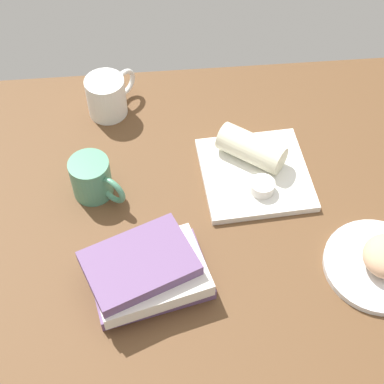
% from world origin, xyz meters
% --- Properties ---
extents(dining_table, '(1.10, 0.90, 0.04)m').
position_xyz_m(dining_table, '(0.00, 0.00, 0.02)').
color(dining_table, brown).
rests_on(dining_table, ground).
extents(round_plate, '(0.21, 0.21, 0.01)m').
position_xyz_m(round_plate, '(-0.27, 0.16, 0.05)').
color(round_plate, white).
rests_on(round_plate, dining_table).
extents(square_plate, '(0.24, 0.24, 0.02)m').
position_xyz_m(square_plate, '(-0.07, -0.09, 0.05)').
color(square_plate, white).
rests_on(square_plate, dining_table).
extents(sauce_cup, '(0.05, 0.05, 0.03)m').
position_xyz_m(sauce_cup, '(-0.08, -0.04, 0.07)').
color(sauce_cup, silver).
rests_on(sauce_cup, square_plate).
extents(breakfast_wrap, '(0.15, 0.14, 0.06)m').
position_xyz_m(breakfast_wrap, '(-0.07, -0.13, 0.09)').
color(breakfast_wrap, beige).
rests_on(breakfast_wrap, square_plate).
extents(book_stack, '(0.25, 0.20, 0.09)m').
position_xyz_m(book_stack, '(0.17, 0.16, 0.08)').
color(book_stack, '#6B4C7A').
rests_on(book_stack, dining_table).
extents(coffee_mug, '(0.11, 0.11, 0.09)m').
position_xyz_m(coffee_mug, '(0.27, -0.07, 0.09)').
color(coffee_mug, '#4C8C6B').
rests_on(coffee_mug, dining_table).
extents(second_mug, '(0.12, 0.12, 0.10)m').
position_xyz_m(second_mug, '(0.24, -0.32, 0.09)').
color(second_mug, white).
rests_on(second_mug, dining_table).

